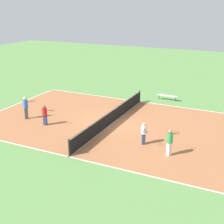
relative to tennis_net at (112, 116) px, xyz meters
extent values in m
plane|color=#60934C|center=(0.00, 0.00, -0.57)|extent=(80.00, 80.00, 0.00)
cube|color=#AD6B42|center=(0.00, 0.00, -0.56)|extent=(11.83, 19.14, 0.02)
cube|color=white|center=(-5.87, 0.00, -0.55)|extent=(0.10, 19.14, 0.00)
cube|color=white|center=(5.87, 0.00, -0.55)|extent=(0.10, 19.14, 0.00)
cube|color=white|center=(0.00, -9.52, -0.55)|extent=(11.83, 0.10, 0.00)
cube|color=white|center=(0.00, 0.00, -0.55)|extent=(11.83, 0.10, 0.00)
cylinder|color=black|center=(-5.77, 0.00, -0.01)|extent=(0.10, 0.10, 1.07)
cylinder|color=black|center=(5.77, 0.00, -0.01)|extent=(0.10, 0.10, 1.07)
cube|color=black|center=(0.00, 0.00, -0.03)|extent=(11.53, 0.03, 1.02)
cube|color=white|center=(0.00, 0.00, 0.45)|extent=(11.53, 0.04, 0.06)
cube|color=silver|center=(-7.40, 2.08, -0.14)|extent=(0.36, 1.85, 0.04)
cylinder|color=#4C4C51|center=(-7.40, 1.30, -0.36)|extent=(0.08, 0.08, 0.41)
cylinder|color=#4C4C51|center=(-7.40, 2.86, -0.36)|extent=(0.08, 0.08, 0.41)
cube|color=navy|center=(2.37, 3.32, -0.19)|extent=(0.31, 0.29, 0.71)
cylinder|color=silver|center=(2.37, 3.32, 0.42)|extent=(0.48, 0.48, 0.50)
sphere|color=beige|center=(2.37, 3.32, 0.77)|extent=(0.21, 0.21, 0.21)
cylinder|color=#262626|center=(2.65, 3.46, 0.54)|extent=(0.26, 0.15, 0.03)
torus|color=black|center=(2.91, 3.59, 0.54)|extent=(0.41, 0.41, 0.02)
cube|color=white|center=(3.19, 5.19, -0.14)|extent=(0.31, 0.29, 0.82)
cylinder|color=green|center=(3.19, 5.19, 0.56)|extent=(0.48, 0.48, 0.57)
sphere|color=#A87A56|center=(3.19, 5.19, 0.97)|extent=(0.24, 0.24, 0.24)
cylinder|color=#262626|center=(2.90, 5.32, 0.70)|extent=(0.27, 0.14, 0.03)
torus|color=black|center=(2.64, 5.44, 0.70)|extent=(0.40, 0.40, 0.02)
cube|color=#4C4C51|center=(1.95, -6.33, -0.11)|extent=(0.32, 0.32, 0.87)
cylinder|color=blue|center=(1.95, -6.33, 0.64)|extent=(0.51, 0.51, 0.61)
sphere|color=beige|center=(1.95, -6.33, 1.07)|extent=(0.26, 0.26, 0.26)
cylinder|color=#262626|center=(1.73, -6.10, 0.79)|extent=(0.22, 0.22, 0.03)
torus|color=black|center=(1.53, -5.90, 0.79)|extent=(0.43, 0.43, 0.02)
cube|color=navy|center=(2.38, -4.25, -0.17)|extent=(0.26, 0.30, 0.75)
cylinder|color=red|center=(2.38, -4.25, 0.47)|extent=(0.44, 0.44, 0.52)
sphere|color=brown|center=(2.38, -4.25, 0.84)|extent=(0.22, 0.22, 0.22)
cylinder|color=#262626|center=(2.30, -3.94, 0.60)|extent=(0.10, 0.28, 0.03)
torus|color=black|center=(2.23, -3.67, 0.60)|extent=(0.37, 0.37, 0.02)
sphere|color=#CCE033|center=(-2.32, 4.46, -0.51)|extent=(0.07, 0.07, 0.07)
sphere|color=#CCE033|center=(-1.52, -2.73, -0.51)|extent=(0.07, 0.07, 0.07)
camera|label=1|loc=(19.37, 9.20, 7.92)|focal=50.00mm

